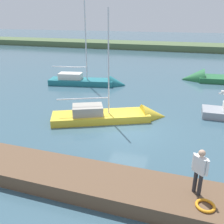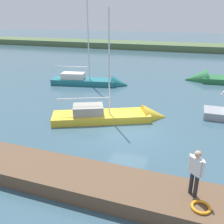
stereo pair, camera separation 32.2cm
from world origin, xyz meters
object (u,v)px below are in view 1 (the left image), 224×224
object	(u,v)px
life_ring_buoy	(205,206)
person_on_dock	(200,169)
sailboat_inner_slip	(91,83)
sailboat_far_right	(221,80)
sailboat_near_dock	(116,118)

from	to	relation	value
life_ring_buoy	person_on_dock	xyz separation A→B (m)	(0.30, -0.63, 0.98)
life_ring_buoy	sailboat_inner_slip	distance (m)	18.71
life_ring_buoy	sailboat_far_right	bearing A→B (deg)	-95.87
person_on_dock	sailboat_near_dock	bearing A→B (deg)	-104.35
life_ring_buoy	sailboat_inner_slip	bearing A→B (deg)	-55.70
life_ring_buoy	sailboat_near_dock	distance (m)	9.41
life_ring_buoy	sailboat_far_right	size ratio (longest dim) A/B	0.06
sailboat_inner_slip	person_on_dock	size ratio (longest dim) A/B	5.51
sailboat_near_dock	sailboat_inner_slip	bearing A→B (deg)	97.72
sailboat_near_dock	life_ring_buoy	bearing A→B (deg)	-80.05
life_ring_buoy	person_on_dock	distance (m)	1.20
sailboat_near_dock	sailboat_far_right	world-z (taller)	sailboat_far_right
sailboat_far_right	sailboat_inner_slip	bearing A→B (deg)	18.66
sailboat_inner_slip	sailboat_near_dock	xyz separation A→B (m)	(-5.10, 7.80, -0.10)
sailboat_inner_slip	sailboat_far_right	size ratio (longest dim) A/B	0.93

